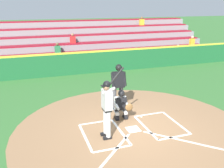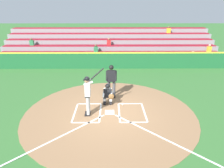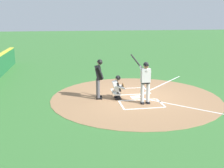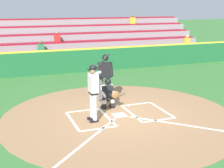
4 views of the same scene
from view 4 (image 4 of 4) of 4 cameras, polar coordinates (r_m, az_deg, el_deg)
ground_plane at (r=10.71m, az=1.38°, el=-5.79°), size 120.00×120.00×0.00m
dirt_circle at (r=10.71m, az=1.38°, el=-5.76°), size 8.00×8.00×0.01m
home_plate_and_chalk at (r=9.95m, az=3.30°, el=-7.33°), size 7.93×4.91×0.01m
batter at (r=9.92m, az=-3.43°, el=-0.80°), size 0.92×0.73×2.13m
catcher at (r=11.29m, az=-0.73°, el=-1.58°), size 0.59×0.62×1.13m
plate_umpire at (r=12.01m, az=-1.30°, el=1.78°), size 0.60×0.44×1.86m
baseball at (r=11.61m, az=3.00°, el=-4.00°), size 0.07×0.07×0.07m
backstop_wall at (r=17.50m, az=-7.91°, el=4.21°), size 22.00×0.36×1.31m
bleacher_stand at (r=21.16m, az=-10.29°, el=6.80°), size 20.00×5.10×3.00m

